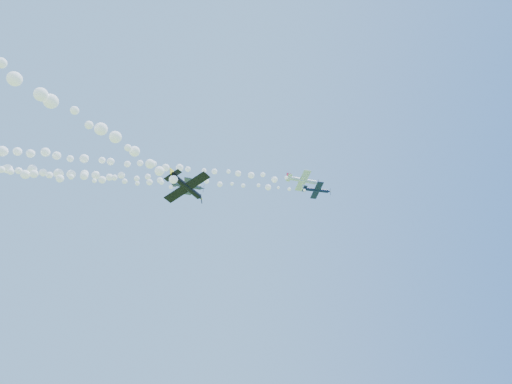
{
  "coord_description": "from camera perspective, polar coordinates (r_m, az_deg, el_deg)",
  "views": [
    {
      "loc": [
        -9.19,
        -78.48,
        2.0
      ],
      "look_at": [
        1.04,
        -6.81,
        46.16
      ],
      "focal_mm": 30.0,
      "sensor_mm": 36.0,
      "label": 1
    }
  ],
  "objects": [
    {
      "name": "plane_navy",
      "position": [
        96.39,
        8.09,
        0.25
      ],
      "size": [
        6.62,
        6.9,
        2.3
      ],
      "rotation": [
        -0.02,
        0.05,
        -0.01
      ],
      "color": "#0C1537"
    },
    {
      "name": "smoke_trail_navy",
      "position": [
        94.42,
        -15.82,
        1.83
      ],
      "size": [
        75.33,
        2.97,
        2.63
      ],
      "primitive_type": null,
      "color": "white"
    },
    {
      "name": "plane_grey",
      "position": [
        83.82,
        -9.1,
        0.8
      ],
      "size": [
        6.55,
        6.85,
        2.47
      ],
      "rotation": [
        0.06,
        0.08,
        0.02
      ],
      "color": "#343A4C"
    },
    {
      "name": "smoke_trail_white",
      "position": [
        97.49,
        -20.94,
        4.1
      ],
      "size": [
        87.87,
        6.79,
        3.26
      ],
      "primitive_type": null,
      "color": "white"
    },
    {
      "name": "plane_black",
      "position": [
        61.25,
        -9.24,
        0.69
      ],
      "size": [
        6.42,
        6.06,
        2.78
      ],
      "rotation": [
        -0.28,
        0.1,
        0.85
      ],
      "color": "black"
    },
    {
      "name": "plane_white",
      "position": [
        98.97,
        6.25,
        1.57
      ],
      "size": [
        7.88,
        8.28,
        3.03
      ],
      "rotation": [
        -0.04,
        0.09,
        0.05
      ],
      "color": "white"
    }
  ]
}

